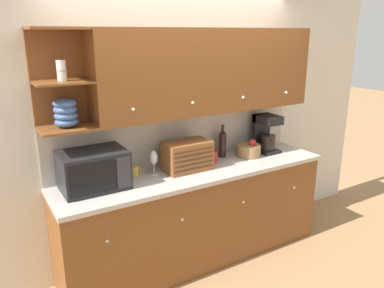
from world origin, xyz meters
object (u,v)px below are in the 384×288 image
microwave (94,170)px  coffee_maker (265,133)px  mug (134,171)px  storage_canister (211,156)px  fruit_basket (249,150)px  bread_box (187,156)px  wine_glass (154,158)px  wine_bottle (222,143)px

microwave → coffee_maker: bearing=1.1°
mug → storage_canister: bearing=-4.2°
fruit_basket → storage_canister: bearing=173.6°
microwave → coffee_maker: coffee_maker is taller
bread_box → coffee_maker: 1.01m
fruit_basket → coffee_maker: (0.26, 0.04, 0.14)m
wine_glass → wine_bottle: (0.82, 0.09, -0.00)m
microwave → fruit_basket: bearing=-0.2°
mug → bread_box: (0.48, -0.13, 0.09)m
bread_box → wine_bottle: wine_bottle is taller
mug → wine_glass: (0.16, -0.08, 0.11)m
mug → storage_canister: size_ratio=0.76×
mug → wine_glass: bearing=-26.0°
wine_glass → wine_bottle: bearing=6.4°
coffee_maker → fruit_basket: bearing=-170.3°
bread_box → storage_canister: size_ratio=3.17×
microwave → coffee_maker: 1.88m
bread_box → mug: bearing=165.4°
wine_bottle → coffee_maker: bearing=-8.9°
bread_box → microwave: bearing=178.4°
microwave → wine_bottle: bearing=4.8°
mug → wine_bottle: wine_bottle is taller
wine_glass → bread_box: bearing=-8.4°
wine_bottle → fruit_basket: bearing=-26.2°
wine_glass → fruit_basket: size_ratio=0.91×
wine_bottle → wine_glass: bearing=-173.6°
coffee_maker → storage_canister: bearing=179.5°
wine_glass → storage_canister: size_ratio=1.65×
mug → wine_bottle: bearing=0.9°
wine_bottle → coffee_maker: coffee_maker is taller
mug → storage_canister: (0.79, -0.06, 0.02)m
wine_glass → storage_canister: 0.64m
bread_box → wine_bottle: (0.50, 0.14, 0.02)m
storage_canister → microwave: bearing=-178.0°
wine_bottle → mug: bearing=-179.1°
microwave → wine_bottle: size_ratio=1.55×
storage_canister → fruit_basket: 0.44m
fruit_basket → mug: bearing=175.0°
microwave → storage_canister: bearing=2.0°
microwave → fruit_basket: (1.62, -0.01, -0.09)m
storage_canister → wine_bottle: (0.19, 0.07, 0.09)m
microwave → fruit_basket: microwave is taller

